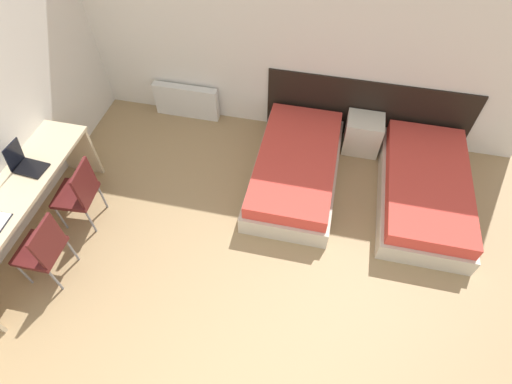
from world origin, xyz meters
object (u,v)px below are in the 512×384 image
at_px(bed_near_door, 424,189).
at_px(chair_near_notebook, 43,248).
at_px(laptop, 25,163).
at_px(bed_near_window, 296,168).
at_px(chair_near_laptop, 79,192).
at_px(nightstand, 363,134).

height_order(bed_near_door, chair_near_notebook, chair_near_notebook).
bearing_deg(laptop, bed_near_window, 27.16).
height_order(chair_near_notebook, laptop, laptop).
distance_m(bed_near_window, chair_near_notebook, 2.88).
bearing_deg(chair_near_laptop, laptop, 177.00).
distance_m(chair_near_notebook, laptop, 0.91).
xyz_separation_m(bed_near_window, laptop, (-2.67, -1.11, 0.64)).
bearing_deg(bed_near_door, nightstand, 135.73).
xyz_separation_m(bed_near_door, nightstand, (-0.76, 0.74, 0.04)).
height_order(nightstand, chair_near_laptop, chair_near_laptop).
bearing_deg(bed_near_door, bed_near_window, 180.00).
bearing_deg(laptop, nightstand, 32.93).
relative_size(bed_near_window, bed_near_door, 1.00).
relative_size(bed_near_window, laptop, 5.58).
bearing_deg(nightstand, chair_near_notebook, -139.27).
xyz_separation_m(bed_near_window, nightstand, (0.76, 0.74, 0.04)).
bearing_deg(bed_near_window, nightstand, 44.27).
distance_m(bed_near_window, laptop, 2.96).
distance_m(bed_near_door, laptop, 4.39).
distance_m(bed_near_window, chair_near_laptop, 2.49).
bearing_deg(nightstand, chair_near_laptop, -148.20).
height_order(chair_near_laptop, laptop, laptop).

